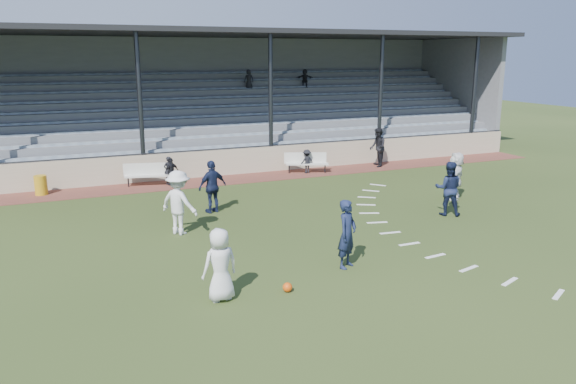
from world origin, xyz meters
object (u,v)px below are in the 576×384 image
Objects in this scene: trash_bin at (41,185)px; bench_left at (148,172)px; player_white_lead at (220,265)px; football at (287,287)px; player_navy_lead at (347,234)px; bench_right at (306,161)px; official at (378,147)px.

bench_left is at bearing 0.20° from trash_bin.
trash_bin is at bearing -81.60° from player_white_lead.
football is at bearing -66.70° from trash_bin.
player_navy_lead is at bearing -57.38° from trash_bin.
bench_left and bench_right have the same top height.
player_navy_lead is 13.91m from official.
player_white_lead reaches higher than trash_bin.
bench_left is 1.06× the size of official.
bench_left is at bearing -160.40° from bench_right.
bench_right is (7.32, -0.21, 0.00)m from bench_left.
bench_right is 1.18× the size of player_white_lead.
player_navy_lead is at bearing -14.90° from official.
trash_bin is at bearing -70.72° from official.
player_white_lead is at bearing -72.77° from trash_bin.
football is (5.38, -12.49, -0.29)m from trash_bin.
trash_bin reaches higher than football.
football is (1.16, -12.51, -0.47)m from bench_left.
player_navy_lead reaches higher than player_white_lead.
official is at bearing 10.91° from bench_left.
bench_left is 12.57m from football.
player_white_lead is (-7.72, -12.09, 0.26)m from bench_right.
official is (11.21, -0.25, 0.40)m from bench_left.
trash_bin is 15.44m from official.
bench_right is 14.35m from player_white_lead.
player_white_lead reaches higher than bench_left.
player_navy_lead reaches higher than bench_left.
official is at bearing 50.66° from football.
player_navy_lead reaches higher than football.
bench_left is at bearing -71.13° from official.
bench_left is 8.89× the size of football.
bench_left is at bearing 95.31° from football.
official is (10.05, 12.26, 0.87)m from football.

